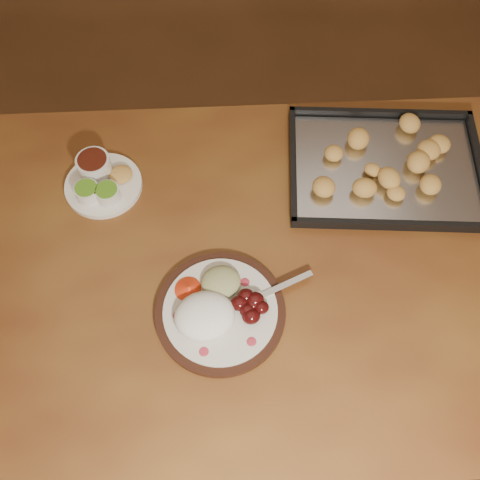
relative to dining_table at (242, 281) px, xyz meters
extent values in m
plane|color=brown|center=(-0.01, 0.29, -0.65)|extent=(4.00, 4.00, 0.00)
cube|color=brown|center=(0.00, 0.00, 0.08)|extent=(1.61, 1.11, 0.04)
cylinder|color=#4C2F16|center=(-0.62, 0.47, -0.30)|extent=(0.07, 0.07, 0.71)
cylinder|color=#4C2F16|center=(0.73, 0.28, -0.30)|extent=(0.07, 0.07, 0.71)
cylinder|color=black|center=(-0.07, -0.11, 0.10)|extent=(0.27, 0.27, 0.02)
cylinder|color=beige|center=(-0.07, -0.11, 0.11)|extent=(0.23, 0.23, 0.01)
ellipsoid|color=#AD293A|center=(-0.11, -0.18, 0.12)|extent=(0.02, 0.02, 0.00)
ellipsoid|color=#AD293A|center=(-0.02, -0.18, 0.12)|extent=(0.02, 0.02, 0.00)
ellipsoid|color=#AD293A|center=(-0.01, -0.05, 0.12)|extent=(0.02, 0.02, 0.00)
ellipsoid|color=#AD293A|center=(-0.15, -0.10, 0.12)|extent=(0.02, 0.02, 0.00)
ellipsoid|color=white|center=(-0.10, -0.12, 0.13)|extent=(0.14, 0.13, 0.06)
ellipsoid|color=#490A0B|center=(-0.01, -0.12, 0.13)|extent=(0.03, 0.03, 0.03)
ellipsoid|color=#490A0B|center=(0.00, -0.10, 0.13)|extent=(0.03, 0.03, 0.03)
ellipsoid|color=#490A0B|center=(-0.01, -0.09, 0.13)|extent=(0.03, 0.03, 0.03)
ellipsoid|color=#490A0B|center=(0.01, -0.12, 0.13)|extent=(0.03, 0.03, 0.03)
ellipsoid|color=#490A0B|center=(-0.03, -0.10, 0.13)|extent=(0.03, 0.03, 0.03)
ellipsoid|color=#490A0B|center=(0.00, -0.11, 0.13)|extent=(0.03, 0.03, 0.03)
ellipsoid|color=#490A0B|center=(-0.01, -0.14, 0.13)|extent=(0.03, 0.03, 0.03)
ellipsoid|color=tan|center=(-0.06, -0.05, 0.13)|extent=(0.10, 0.09, 0.03)
cone|color=red|center=(-0.12, -0.05, 0.13)|extent=(0.08, 0.08, 0.03)
cube|color=silver|center=(0.07, -0.08, 0.12)|extent=(0.13, 0.05, 0.00)
cube|color=silver|center=(0.01, -0.10, 0.12)|extent=(0.04, 0.03, 0.00)
cylinder|color=silver|center=(-0.01, -0.11, 0.12)|extent=(0.03, 0.01, 0.00)
cylinder|color=silver|center=(-0.01, -0.10, 0.12)|extent=(0.03, 0.01, 0.00)
cylinder|color=silver|center=(-0.02, -0.10, 0.12)|extent=(0.03, 0.01, 0.00)
cylinder|color=silver|center=(-0.02, -0.09, 0.12)|extent=(0.03, 0.01, 0.00)
cylinder|color=white|center=(-0.28, 0.26, 0.10)|extent=(0.18, 0.18, 0.01)
cylinder|color=silver|center=(-0.31, 0.23, 0.13)|extent=(0.06, 0.06, 0.03)
cylinder|color=#4C881B|center=(-0.31, 0.23, 0.14)|extent=(0.05, 0.05, 0.00)
cylinder|color=silver|center=(-0.27, 0.21, 0.13)|extent=(0.06, 0.06, 0.03)
cylinder|color=#4C881B|center=(-0.27, 0.21, 0.14)|extent=(0.05, 0.05, 0.00)
cylinder|color=silver|center=(-0.29, 0.30, 0.13)|extent=(0.08, 0.08, 0.04)
cylinder|color=#3C130B|center=(-0.29, 0.30, 0.16)|extent=(0.07, 0.07, 0.00)
ellipsoid|color=#D3964A|center=(-0.24, 0.27, 0.12)|extent=(0.05, 0.05, 0.02)
cube|color=black|center=(0.38, 0.18, 0.10)|extent=(0.52, 0.43, 0.01)
cube|color=black|center=(0.42, 0.33, 0.12)|extent=(0.44, 0.11, 0.02)
cube|color=black|center=(0.34, 0.02, 0.12)|extent=(0.44, 0.11, 0.02)
cube|color=black|center=(0.60, 0.13, 0.12)|extent=(0.09, 0.33, 0.02)
cube|color=black|center=(0.17, 0.23, 0.12)|extent=(0.09, 0.33, 0.02)
cube|color=silver|center=(0.38, 0.18, 0.11)|extent=(0.48, 0.39, 0.00)
ellipsoid|color=gold|center=(0.44, 0.16, 0.13)|extent=(0.05, 0.05, 0.04)
ellipsoid|color=gold|center=(0.49, 0.18, 0.13)|extent=(0.07, 0.07, 0.04)
ellipsoid|color=gold|center=(0.44, 0.25, 0.13)|extent=(0.07, 0.07, 0.04)
ellipsoid|color=gold|center=(0.41, 0.23, 0.13)|extent=(0.05, 0.06, 0.04)
ellipsoid|color=gold|center=(0.36, 0.26, 0.13)|extent=(0.06, 0.06, 0.04)
ellipsoid|color=gold|center=(0.35, 0.21, 0.13)|extent=(0.07, 0.07, 0.04)
ellipsoid|color=gold|center=(0.27, 0.22, 0.13)|extent=(0.06, 0.06, 0.04)
ellipsoid|color=gold|center=(0.30, 0.17, 0.13)|extent=(0.06, 0.06, 0.04)
ellipsoid|color=gold|center=(0.27, 0.16, 0.13)|extent=(0.07, 0.07, 0.04)
ellipsoid|color=gold|center=(0.33, 0.11, 0.13)|extent=(0.06, 0.06, 0.04)
ellipsoid|color=gold|center=(0.38, 0.14, 0.13)|extent=(0.05, 0.06, 0.04)
ellipsoid|color=gold|center=(0.43, 0.10, 0.13)|extent=(0.07, 0.07, 0.04)
ellipsoid|color=gold|center=(0.44, 0.12, 0.13)|extent=(0.07, 0.07, 0.04)
camera|label=1|loc=(-0.10, -0.50, 1.14)|focal=40.00mm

